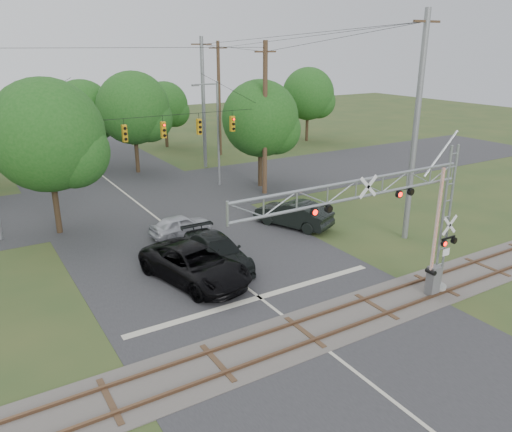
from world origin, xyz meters
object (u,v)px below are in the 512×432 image
sedan_silver (181,225)px  streetlight (216,129)px  car_dark (217,252)px  pickup_black (195,265)px  crossing_gantry (395,215)px  traffic_signal_span (157,130)px

sedan_silver → streetlight: size_ratio=0.46×
car_dark → sedan_silver: 5.18m
pickup_black → streetlight: streetlight is taller
car_dark → sedan_silver: bearing=89.6°
streetlight → sedan_silver: bearing=-128.5°
crossing_gantry → sedan_silver: 14.40m
sedan_silver → crossing_gantry: bearing=-167.7°
pickup_black → car_dark: pickup_black is taller
traffic_signal_span → car_dark: traffic_signal_span is taller
car_dark → streetlight: streetlight is taller
traffic_signal_span → pickup_black: (-2.68, -11.30, -4.87)m
streetlight → traffic_signal_span: bearing=-148.2°
pickup_black → sedan_silver: pickup_black is taller
traffic_signal_span → sedan_silver: bearing=-98.5°
sedan_silver → streetlight: 12.34m
traffic_signal_span → streetlight: traffic_signal_span is taller
pickup_black → sedan_silver: 6.52m
crossing_gantry → streetlight: size_ratio=1.39×
pickup_black → streetlight: size_ratio=0.75×
traffic_signal_span → pickup_black: 12.59m
traffic_signal_span → crossing_gantry: bearing=-79.7°
crossing_gantry → pickup_black: 9.92m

